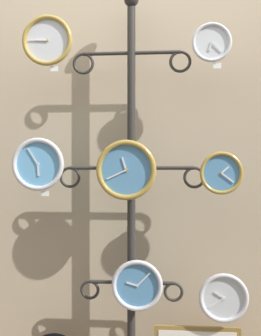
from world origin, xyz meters
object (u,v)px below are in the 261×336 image
clock_bottom_right (224,298)px  clock_bottom_center (137,285)px  clock_top_left (47,41)px  clock_middle_left (38,164)px  display_stand (131,253)px  clock_top_right (212,43)px  clock_middle_center (126,170)px  clock_middle_right (221,173)px

clock_bottom_right → clock_bottom_center: bearing=179.4°
clock_top_left → clock_bottom_center: size_ratio=1.00×
clock_top_left → clock_middle_left: bearing=150.1°
display_stand → clock_top_left: size_ratio=8.09×
display_stand → clock_top_right: display_stand is taller
clock_top_right → clock_middle_center: 0.78m
display_stand → clock_top_right: bearing=-12.0°
display_stand → clock_bottom_center: (0.04, -0.08, -0.15)m
clock_middle_left → clock_middle_center: bearing=-1.3°
clock_bottom_right → clock_middle_right: bearing=-147.3°
display_stand → clock_top_left: (-0.43, -0.11, 1.12)m
clock_top_right → clock_bottom_right: clock_top_right is taller
clock_middle_right → clock_middle_center: bearing=179.1°
clock_middle_right → clock_top_right: bearing=169.7°
clock_top_left → clock_middle_right: bearing=1.0°
clock_top_left → clock_bottom_center: 1.35m
clock_middle_left → clock_middle_center: size_ratio=0.90×
clock_middle_center → clock_bottom_right: size_ratio=1.24×
display_stand → clock_middle_right: display_stand is taller
clock_middle_center → clock_bottom_right: clock_middle_center is taller
clock_middle_left → clock_bottom_right: 1.18m
clock_top_left → clock_bottom_right: size_ratio=1.05×
clock_top_right → clock_middle_right: bearing=-10.3°
display_stand → clock_top_left: display_stand is taller
display_stand → clock_middle_left: 0.69m
clock_top_left → clock_top_right: bearing=1.7°
clock_middle_center → clock_middle_right: size_ratio=1.43×
clock_top_left → clock_top_right: clock_top_left is taller
clock_middle_center → display_stand: bearing=78.3°
clock_middle_center → clock_middle_right: clock_middle_center is taller
clock_middle_center → clock_bottom_center: size_ratio=1.18×
clock_middle_left → clock_bottom_right: clock_middle_left is taller
clock_middle_right → clock_bottom_right: 0.63m
clock_bottom_center → clock_middle_center: bearing=-174.7°
clock_middle_center → clock_bottom_center: clock_middle_center is taller
display_stand → clock_bottom_right: (0.48, -0.09, -0.20)m
clock_middle_left → clock_middle_right: (0.95, -0.02, -0.04)m
clock_top_left → clock_middle_center: clock_top_left is taller
clock_middle_left → clock_middle_right: bearing=-1.1°
clock_middle_left → clock_middle_center: clock_middle_left is taller
clock_middle_center → clock_middle_right: 0.48m
display_stand → clock_middle_center: bearing=-101.7°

